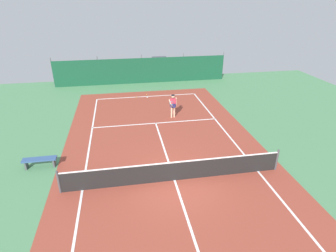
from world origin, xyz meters
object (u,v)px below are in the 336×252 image
at_px(tennis_ball_midcourt, 147,94).
at_px(parked_car, 160,66).
at_px(tennis_net, 175,171).
at_px(courtside_bench, 40,160).
at_px(tennis_player, 173,104).
at_px(tennis_ball_near_player, 136,97).

xyz_separation_m(tennis_ball_midcourt, parked_car, (2.21, 6.91, 0.81)).
xyz_separation_m(tennis_net, courtside_bench, (-6.31, 2.24, -0.14)).
bearing_deg(tennis_ball_midcourt, parked_car, 72.28).
bearing_deg(tennis_player, tennis_net, 68.38).
bearing_deg(parked_car, tennis_player, 86.17).
height_order(tennis_net, tennis_ball_near_player, tennis_net).
relative_size(tennis_ball_near_player, tennis_ball_midcourt, 1.00).
distance_m(tennis_ball_near_player, tennis_ball_midcourt, 1.07).
xyz_separation_m(tennis_ball_near_player, parked_car, (3.13, 7.45, 0.81)).
xyz_separation_m(tennis_ball_near_player, courtside_bench, (-5.42, -9.59, 0.34)).
bearing_deg(tennis_ball_near_player, courtside_bench, -119.49).
xyz_separation_m(tennis_player, tennis_ball_midcourt, (-1.28, 5.19, -0.93)).
height_order(tennis_player, tennis_ball_midcourt, tennis_player).
relative_size(tennis_ball_near_player, parked_car, 0.02).
relative_size(tennis_player, tennis_ball_near_player, 24.85).
height_order(tennis_net, courtside_bench, tennis_net).
bearing_deg(tennis_ball_near_player, tennis_net, -85.72).
bearing_deg(parked_car, tennis_net, 83.92).
relative_size(tennis_player, courtside_bench, 1.03).
bearing_deg(tennis_net, tennis_player, 79.60).
relative_size(tennis_net, parked_car, 2.40).
distance_m(tennis_ball_midcourt, courtside_bench, 11.96).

